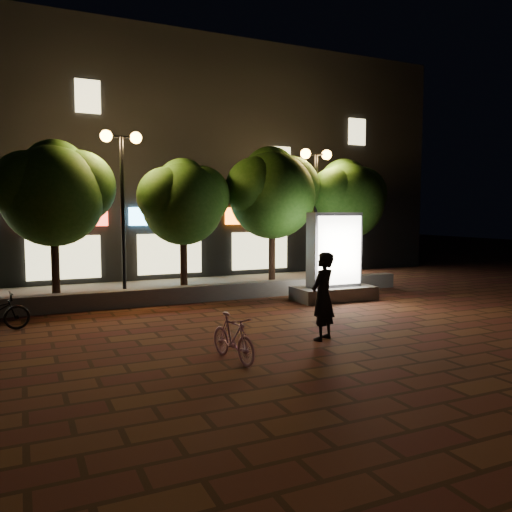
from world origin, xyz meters
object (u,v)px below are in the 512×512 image
tree_mid (184,199)px  tree_right (273,190)px  ad_kiosk (334,265)px  rider (323,296)px  tree_left (55,190)px  scooter_pink (233,338)px  tree_far_right (347,197)px  street_lamp_right (316,181)px  street_lamp_left (122,171)px

tree_mid → tree_right: size_ratio=0.89×
ad_kiosk → rider: bearing=-126.2°
tree_left → scooter_pink: (2.56, -7.78, -3.00)m
tree_left → ad_kiosk: (7.97, -2.98, -2.33)m
tree_right → rider: tree_right is taller
ad_kiosk → scooter_pink: ad_kiosk is taller
tree_far_right → tree_right: bearing=180.0°
tree_left → scooter_pink: bearing=-71.8°
tree_mid → street_lamp_right: street_lamp_right is taller
tree_mid → rider: bearing=-82.5°
tree_left → tree_far_right: size_ratio=1.03×
tree_right → tree_left: bearing=-180.0°
tree_right → street_lamp_left: 5.38m
tree_right → scooter_pink: bearing=-121.3°
tree_mid → street_lamp_left: street_lamp_left is taller
street_lamp_right → ad_kiosk: bearing=-109.7°
tree_far_right → rider: 9.37m
tree_right → tree_far_right: 3.20m
street_lamp_left → street_lamp_right: (7.00, 0.00, -0.13)m
tree_left → street_lamp_right: 8.96m
street_lamp_left → rider: size_ratio=2.69×
tree_left → street_lamp_left: bearing=-7.7°
scooter_pink → rider: rider is taller
tree_left → tree_mid: (4.00, -0.00, -0.23)m
tree_right → street_lamp_left: bearing=-177.2°
scooter_pink → rider: 2.51m
street_lamp_left → ad_kiosk: size_ratio=1.88×
tree_left → rider: (4.93, -7.14, -2.48)m
tree_far_right → scooter_pink: size_ratio=3.22×
street_lamp_right → tree_far_right: bearing=9.6°
tree_right → ad_kiosk: tree_right is taller
tree_left → street_lamp_right: street_lamp_right is taller
scooter_pink → street_lamp_left: bearing=86.3°
tree_right → ad_kiosk: bearing=-77.3°
tree_mid → tree_far_right: size_ratio=0.95×
tree_mid → street_lamp_left: (-2.05, -0.26, 0.81)m
street_lamp_right → rider: bearing=-120.3°
street_lamp_left → ad_kiosk: (6.03, -2.71, -2.91)m
tree_right → scooter_pink: (-4.74, -7.78, -3.12)m
street_lamp_left → rider: (2.99, -6.88, -3.07)m
street_lamp_left → street_lamp_right: 7.00m
scooter_pink → rider: size_ratio=0.77×
tree_left → rider: size_ratio=2.54×
tree_mid → rider: tree_mid is taller
tree_right → rider: bearing=-108.4°
tree_left → ad_kiosk: size_ratio=1.77×
tree_far_right → street_lamp_left: (-8.55, -0.26, 0.66)m
street_lamp_left → ad_kiosk: street_lamp_left is taller
tree_far_right → rider: tree_far_right is taller
ad_kiosk → street_lamp_left: bearing=155.8°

